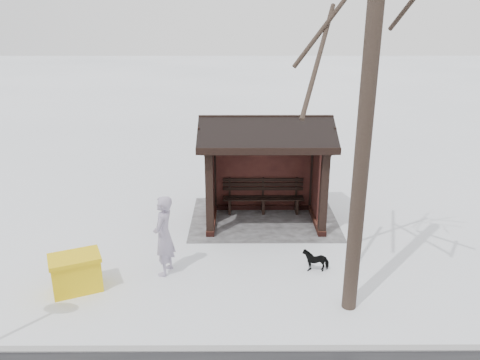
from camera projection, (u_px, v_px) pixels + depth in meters
The scene contains 7 objects.
ground at pixel (264, 221), 13.47m from camera, with size 120.00×120.00×0.00m, color white.
kerb at pixel (280, 349), 8.28m from camera, with size 120.00×0.15×0.06m, color gray.
trampled_patch at pixel (264, 218), 13.66m from camera, with size 4.20×3.20×0.02m, color gray.
bus_shelter at pixel (265, 147), 12.90m from camera, with size 3.60×2.40×3.09m.
pedestrian at pixel (164, 236), 10.47m from camera, with size 0.68×0.45×1.88m, color #9A8FA8.
dog at pixel (316, 260), 10.83m from camera, with size 0.27×0.60×0.50m, color black.
grit_bin at pixel (76, 273), 9.98m from camera, with size 1.25×1.08×0.81m.
Camera 1 is at (0.75, 12.32, 5.58)m, focal length 35.00 mm.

